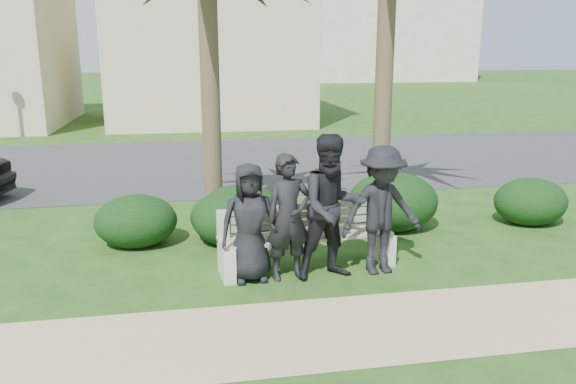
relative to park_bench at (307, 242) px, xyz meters
The scene contains 16 objects.
ground 0.65m from the park_bench, ahead, with size 160.00×160.00×0.00m, color #1A4513.
footpath 1.95m from the park_bench, 74.21° to the right, with size 30.00×1.60×0.01m, color tan.
asphalt_street 7.99m from the park_bench, 86.27° to the left, with size 160.00×8.00×0.01m, color #2D2D30.
stucco_bldg_right 18.27m from the park_bench, 91.53° to the left, with size 8.40×8.40×7.30m.
park_bench is the anchor object (origin of this frame).
man_a 0.95m from the park_bench, 161.90° to the right, with size 0.77×0.50×1.57m, color black.
man_b 0.64m from the park_bench, 135.38° to the right, with size 0.61×0.40×1.68m, color black.
man_c 0.74m from the park_bench, 56.21° to the right, with size 0.94×0.73×1.93m, color black.
man_d 1.11m from the park_bench, 19.46° to the right, with size 1.13×0.65×1.75m, color black.
hedge_a 2.79m from the park_bench, 149.63° to the left, with size 1.26×1.04×0.82m, color black.
hedge_b 1.77m from the park_bench, 115.60° to the left, with size 1.35×1.11×0.88m, color black.
hedge_c 1.53m from the park_bench, 126.59° to the left, with size 1.26×1.04×0.82m, color black.
hedge_d 2.34m from the park_bench, 39.53° to the left, with size 1.55×1.28×1.01m, color black.
hedge_e 2.42m from the park_bench, 39.69° to the left, with size 1.05×0.86×0.68m, color black.
hedge_f 4.50m from the park_bench, 17.52° to the left, with size 1.28×1.06×0.83m, color black.
hedge_extra 1.70m from the park_bench, 123.94° to the left, with size 1.26×1.04×0.82m, color black.
Camera 1 is at (-2.10, -7.15, 2.93)m, focal length 35.00 mm.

